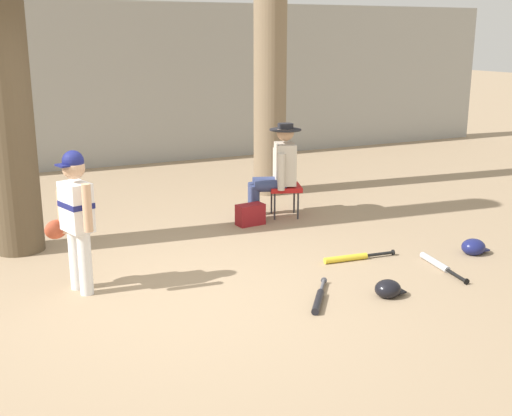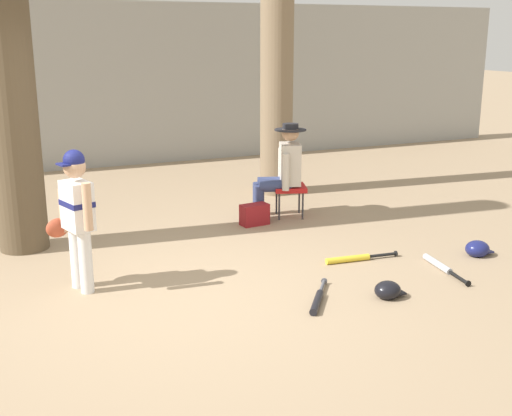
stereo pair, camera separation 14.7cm
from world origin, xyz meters
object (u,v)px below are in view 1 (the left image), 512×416
object	(u,v)px
bat_black_composite	(319,299)
bat_aluminum_silver	(438,264)
bat_yellow_trainer	(351,258)
young_ballplayer	(75,213)
batting_helmet_black	(388,289)
tree_behind_spectator	(270,46)
batting_helmet_navy	(474,247)
folding_stool	(285,189)
handbag_beside_stool	(250,215)
seated_spectator	(277,168)

from	to	relation	value
bat_black_composite	bat_aluminum_silver	bearing A→B (deg)	9.49
bat_yellow_trainer	young_ballplayer	bearing A→B (deg)	172.53
young_ballplayer	bat_yellow_trainer	size ratio (longest dim) A/B	1.61
bat_black_composite	batting_helmet_black	xyz separation A→B (m)	(0.63, -0.14, 0.04)
tree_behind_spectator	batting_helmet_navy	bearing A→B (deg)	-77.82
bat_aluminum_silver	batting_helmet_black	size ratio (longest dim) A/B	2.79
tree_behind_spectator	batting_helmet_black	size ratio (longest dim) A/B	17.03
batting_helmet_navy	folding_stool	bearing A→B (deg)	117.63
bat_aluminum_silver	bat_black_composite	world-z (taller)	same
tree_behind_spectator	handbag_beside_stool	bearing A→B (deg)	-124.09
bat_aluminum_silver	batting_helmet_navy	world-z (taller)	batting_helmet_navy
bat_aluminum_silver	bat_black_composite	xyz separation A→B (m)	(-1.54, -0.26, 0.00)
seated_spectator	batting_helmet_black	size ratio (longest dim) A/B	4.19
seated_spectator	young_ballplayer	bearing A→B (deg)	-151.74
bat_yellow_trainer	batting_helmet_navy	distance (m)	1.35
handbag_beside_stool	batting_helmet_navy	bearing A→B (deg)	-49.71
folding_stool	bat_aluminum_silver	bearing A→B (deg)	-77.53
seated_spectator	bat_black_composite	xyz separation A→B (m)	(-0.93, -2.65, -0.61)
tree_behind_spectator	handbag_beside_stool	world-z (taller)	tree_behind_spectator
tree_behind_spectator	bat_aluminum_silver	xyz separation A→B (m)	(0.12, -3.61, -2.09)
bat_yellow_trainer	batting_helmet_navy	world-z (taller)	batting_helmet_navy
young_ballplayer	bat_black_composite	size ratio (longest dim) A/B	2.06
seated_spectator	bat_yellow_trainer	xyz separation A→B (m)	(-0.07, -1.84, -0.61)
tree_behind_spectator	bat_aluminum_silver	distance (m)	4.17
folding_stool	handbag_beside_stool	size ratio (longest dim) A/B	1.49
handbag_beside_stool	batting_helmet_black	distance (m)	2.59
tree_behind_spectator	young_ballplayer	size ratio (longest dim) A/B	3.74
folding_stool	tree_behind_spectator	bearing A→B (deg)	72.26
folding_stool	handbag_beside_stool	xyz separation A→B (m)	(-0.56, -0.17, -0.23)
folding_stool	batting_helmet_black	distance (m)	2.80
folding_stool	batting_helmet_navy	distance (m)	2.48
handbag_beside_stool	bat_black_composite	world-z (taller)	handbag_beside_stool
folding_stool	batting_helmet_black	xyz separation A→B (m)	(-0.39, -2.75, -0.29)
seated_spectator	folding_stool	bearing A→B (deg)	-18.79
bat_aluminum_silver	batting_helmet_black	bearing A→B (deg)	-156.31
tree_behind_spectator	handbag_beside_stool	distance (m)	2.63
seated_spectator	batting_helmet_navy	xyz separation A→B (m)	(1.24, -2.21, -0.56)
handbag_beside_stool	bat_yellow_trainer	bearing A→B (deg)	-76.16
handbag_beside_stool	batting_helmet_navy	world-z (taller)	handbag_beside_stool
folding_stool	batting_helmet_black	bearing A→B (deg)	-98.03
tree_behind_spectator	bat_black_composite	distance (m)	4.62
young_ballplayer	bat_black_composite	distance (m)	2.29
young_ballplayer	batting_helmet_black	bearing A→B (deg)	-27.70
young_ballplayer	batting_helmet_navy	xyz separation A→B (m)	(4.00, -0.73, -0.67)
tree_behind_spectator	folding_stool	size ratio (longest dim) A/B	9.62
tree_behind_spectator	bat_yellow_trainer	bearing A→B (deg)	-100.36
tree_behind_spectator	bat_black_composite	world-z (taller)	tree_behind_spectator
handbag_beside_stool	batting_helmet_navy	distance (m)	2.64
handbag_beside_stool	batting_helmet_black	xyz separation A→B (m)	(0.17, -2.58, -0.06)
seated_spectator	bat_yellow_trainer	distance (m)	1.94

